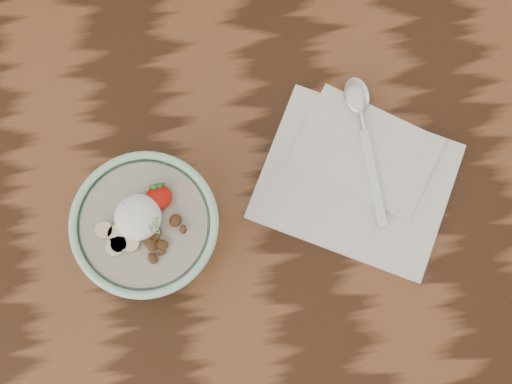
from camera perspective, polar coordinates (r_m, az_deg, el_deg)
table at (r=101.74cm, az=-8.31°, el=-2.70°), size 160.00×90.00×75.00cm
breakfast_bowl at (r=86.21cm, az=-8.62°, el=-2.91°), size 17.30×17.30×11.86cm
napkin at (r=92.91cm, az=8.16°, el=1.36°), size 29.92×28.09×1.46cm
spoon at (r=93.82cm, az=8.38°, el=6.07°), size 3.52×20.13×1.05cm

